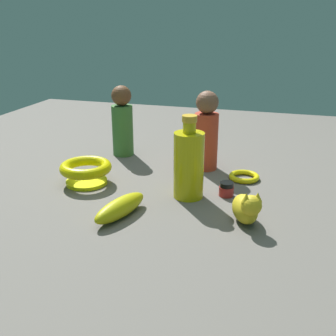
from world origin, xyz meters
The scene contains 9 objects.
ground centered at (0.00, 0.00, 0.00)m, with size 2.00×2.00×0.00m, color #5B5651.
bottle_tall centered at (-0.08, -0.08, 0.09)m, with size 0.08×0.08×0.22m.
nail_polish_jar centered at (-0.05, -0.17, 0.02)m, with size 0.04×0.04×0.04m.
person_figure_child centered at (0.14, -0.08, 0.12)m, with size 0.10×0.10×0.24m.
person_figure_adult centered at (0.19, 0.22, 0.11)m, with size 0.10×0.10×0.23m.
bowl centered at (-0.08, 0.22, 0.04)m, with size 0.14×0.14×0.06m.
bangle centered at (0.08, -0.21, 0.01)m, with size 0.09×0.09×0.02m, color yellow.
banana centered at (-0.24, 0.05, 0.02)m, with size 0.17×0.05×0.05m, color #B2AC0F.
cat_figurine centered at (-0.19, -0.24, 0.04)m, with size 0.12×0.09×0.09m.
Camera 1 is at (-1.05, -0.31, 0.45)m, focal length 44.10 mm.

